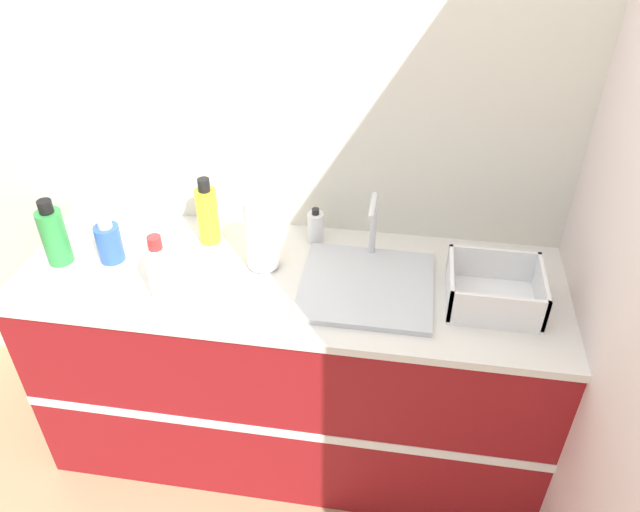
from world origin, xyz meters
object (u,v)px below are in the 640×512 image
at_px(sink, 367,282).
at_px(paper_towel_roll, 262,234).
at_px(dish_rack, 494,292).
at_px(bottle_white_spray, 160,272).
at_px(bottle_blue, 109,242).
at_px(bottle_yellow, 208,214).
at_px(soap_dispenser, 316,227).
at_px(bottle_green, 54,235).

distance_m(sink, paper_towel_roll, 0.40).
bearing_deg(sink, dish_rack, -2.90).
relative_size(sink, bottle_white_spray, 1.83).
distance_m(bottle_blue, bottle_yellow, 0.36).
xyz_separation_m(dish_rack, bottle_blue, (-1.34, 0.04, 0.03)).
height_order(dish_rack, bottle_white_spray, bottle_white_spray).
height_order(bottle_yellow, soap_dispenser, bottle_yellow).
xyz_separation_m(bottle_yellow, bottle_green, (-0.49, -0.21, -0.01)).
distance_m(bottle_blue, soap_dispenser, 0.74).
distance_m(dish_rack, bottle_green, 1.52).
bearing_deg(bottle_green, bottle_white_spray, -17.29).
bearing_deg(dish_rack, bottle_green, -179.94).
bearing_deg(bottle_yellow, soap_dispenser, 8.25).
height_order(paper_towel_roll, bottle_white_spray, paper_towel_roll).
xyz_separation_m(bottle_green, bottle_white_spray, (0.44, -0.14, -0.00)).
xyz_separation_m(paper_towel_roll, dish_rack, (0.79, -0.08, -0.09)).
height_order(paper_towel_roll, soap_dispenser, paper_towel_roll).
relative_size(sink, dish_rack, 1.49).
bearing_deg(soap_dispenser, dish_rack, -22.49).
distance_m(sink, soap_dispenser, 0.33).
bearing_deg(dish_rack, bottle_yellow, 168.69).
bearing_deg(bottle_blue, soap_dispenser, 17.70).
distance_m(bottle_green, bottle_white_spray, 0.46).
height_order(sink, soap_dispenser, sink).
bearing_deg(bottle_white_spray, bottle_blue, 146.17).
relative_size(paper_towel_roll, soap_dispenser, 1.91).
distance_m(sink, dish_rack, 0.42).
relative_size(bottle_yellow, bottle_green, 1.05).
bearing_deg(bottle_white_spray, bottle_yellow, 81.11).
bearing_deg(sink, paper_towel_roll, 170.70).
relative_size(paper_towel_roll, dish_rack, 0.91).
relative_size(paper_towel_roll, bottle_yellow, 1.04).
bearing_deg(paper_towel_roll, bottle_blue, -175.19).
xyz_separation_m(bottle_blue, bottle_green, (-0.18, -0.04, 0.04)).
bearing_deg(bottle_white_spray, soap_dispenser, 41.94).
relative_size(bottle_yellow, soap_dispenser, 1.84).
relative_size(bottle_green, soap_dispenser, 1.76).
xyz_separation_m(paper_towel_roll, bottle_blue, (-0.55, -0.05, -0.06)).
bearing_deg(bottle_blue, bottle_green, -168.10).
bearing_deg(soap_dispenser, bottle_yellow, -171.75).
relative_size(dish_rack, bottle_green, 1.20).
bearing_deg(sink, bottle_green, -178.82).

